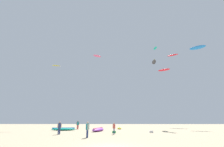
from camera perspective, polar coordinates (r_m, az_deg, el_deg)
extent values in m
plane|color=#C6B28C|center=(13.75, -0.81, -24.33)|extent=(120.00, 120.00, 0.00)
cylinder|color=navy|center=(20.40, -8.53, -20.07)|extent=(0.17, 0.17, 0.88)
cylinder|color=navy|center=(20.60, -8.71, -20.02)|extent=(0.17, 0.17, 0.88)
cylinder|color=teal|center=(20.45, -8.53, -17.88)|extent=(0.41, 0.41, 0.66)
cylinder|color=beige|center=(20.23, -8.32, -17.99)|extent=(0.12, 0.12, 0.61)
cylinder|color=beige|center=(20.68, -8.74, -17.92)|extent=(0.12, 0.12, 0.61)
sphere|color=beige|center=(20.44, -8.48, -16.60)|extent=(0.24, 0.24, 0.24)
cylinder|color=navy|center=(24.96, 0.72, -19.50)|extent=(0.15, 0.15, 0.78)
cylinder|color=navy|center=(24.78, 0.69, -19.53)|extent=(0.15, 0.15, 0.78)
cylinder|color=#B21E23|center=(24.83, 0.70, -17.94)|extent=(0.36, 0.36, 0.58)
cylinder|color=tan|center=(25.04, 0.73, -17.98)|extent=(0.10, 0.10, 0.54)
cylinder|color=tan|center=(24.62, 0.67, -18.02)|extent=(0.10, 0.10, 0.54)
sphere|color=tan|center=(24.82, 0.70, -17.01)|extent=(0.21, 0.21, 0.21)
cylinder|color=#B21E23|center=(37.42, -12.04, -17.82)|extent=(0.16, 0.16, 0.86)
cylinder|color=#B21E23|center=(37.47, -11.73, -17.83)|extent=(0.16, 0.16, 0.86)
cylinder|color=teal|center=(37.42, -11.82, -16.68)|extent=(0.39, 0.39, 0.64)
cylinder|color=brown|center=(37.36, -12.18, -16.70)|extent=(0.11, 0.11, 0.59)
cylinder|color=brown|center=(37.48, -11.47, -16.73)|extent=(0.11, 0.11, 0.59)
sphere|color=brown|center=(37.41, -11.78, -16.00)|extent=(0.23, 0.23, 0.23)
cylinder|color=navy|center=(25.72, -18.20, -18.55)|extent=(0.16, 0.16, 0.87)
cylinder|color=navy|center=(25.78, -17.76, -18.58)|extent=(0.16, 0.16, 0.87)
cylinder|color=navy|center=(25.71, -17.83, -16.88)|extent=(0.40, 0.40, 0.65)
cylinder|color=tan|center=(25.65, -18.36, -16.90)|extent=(0.12, 0.12, 0.60)
cylinder|color=tan|center=(25.78, -17.32, -16.97)|extent=(0.12, 0.12, 0.60)
sphere|color=tan|center=(25.70, -17.75, -15.88)|extent=(0.24, 0.24, 0.24)
ellipsoid|color=purple|center=(30.91, -4.85, -18.90)|extent=(2.54, 5.31, 0.59)
cylinder|color=#E5598C|center=(30.89, -4.84, -18.47)|extent=(1.24, 4.65, 0.23)
ellipsoid|color=yellow|center=(37.64, 2.60, -18.51)|extent=(0.89, 3.08, 0.33)
cylinder|color=#19B29E|center=(37.63, 2.59, -18.30)|extent=(0.16, 2.83, 0.14)
ellipsoid|color=#19B29E|center=(33.73, -16.57, -18.12)|extent=(4.65, 1.78, 0.52)
cylinder|color=blue|center=(33.72, -16.54, -17.77)|extent=(4.17, 0.65, 0.20)
cube|color=white|center=(28.24, 13.55, -19.11)|extent=(0.56, 0.36, 0.32)
cube|color=green|center=(26.84, 0.72, -19.72)|extent=(0.56, 0.36, 0.32)
ellipsoid|color=yellow|center=(45.93, -18.90, 2.64)|extent=(2.18, 1.26, 0.48)
cylinder|color=white|center=(45.96, -18.89, 2.75)|extent=(1.85, 0.71, 0.09)
ellipsoid|color=#E5598C|center=(59.92, -5.20, 6.12)|extent=(3.11, 2.45, 0.77)
ellipsoid|color=blue|center=(38.66, 27.67, 8.03)|extent=(3.05, 2.46, 0.73)
cylinder|color=blue|center=(38.71, 27.64, 8.21)|extent=(2.42, 1.70, 0.14)
ellipsoid|color=#2D2D33|center=(49.17, 14.44, 3.87)|extent=(1.83, 4.00, 0.51)
cylinder|color=yellow|center=(49.22, 14.43, 4.07)|extent=(0.84, 3.52, 0.17)
ellipsoid|color=red|center=(59.58, 17.68, 1.22)|extent=(4.11, 3.46, 0.75)
ellipsoid|color=red|center=(55.32, 20.38, 6.02)|extent=(3.36, 2.64, 0.34)
ellipsoid|color=#19B29E|center=(52.90, 14.84, 8.53)|extent=(1.04, 2.42, 0.49)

